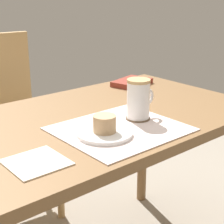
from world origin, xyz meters
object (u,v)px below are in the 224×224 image
Objects in this scene: dining_table at (80,141)px; wooden_chair at (4,119)px; coffee_mug at (139,99)px; small_book at (132,82)px; pastry_plate at (105,133)px; pastry at (105,124)px.

dining_table is 1.47× the size of wooden_chair.
wooden_chair is at bearing 98.61° from coffee_mug.
small_book is (0.31, 0.36, -0.07)m from coffee_mug.
pastry_plate is (-0.06, -0.89, 0.21)m from wooden_chair.
small_book reaches higher than pastry_plate.
small_book reaches higher than dining_table.
dining_table is 7.47× the size of small_book.
pastry_plate is 0.20m from coffee_mug.
small_book is (0.49, 0.40, -0.03)m from pastry.
wooden_chair is 0.90m from coffee_mug.
pastry is at bearing -154.88° from small_book.
coffee_mug reaches higher than small_book.
coffee_mug is (0.16, -0.13, 0.15)m from dining_table.
pastry_plate is 0.03m from pastry.
pastry_plate reaches higher than dining_table.
wooden_chair is 0.69m from small_book.
coffee_mug is (0.13, -0.84, 0.28)m from wooden_chair.
pastry reaches higher than dining_table.
wooden_chair reaches higher than coffee_mug.
coffee_mug is (0.19, 0.04, 0.03)m from pastry.
small_book is at bearing 39.16° from pastry.
pastry is 0.40× the size of small_book.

